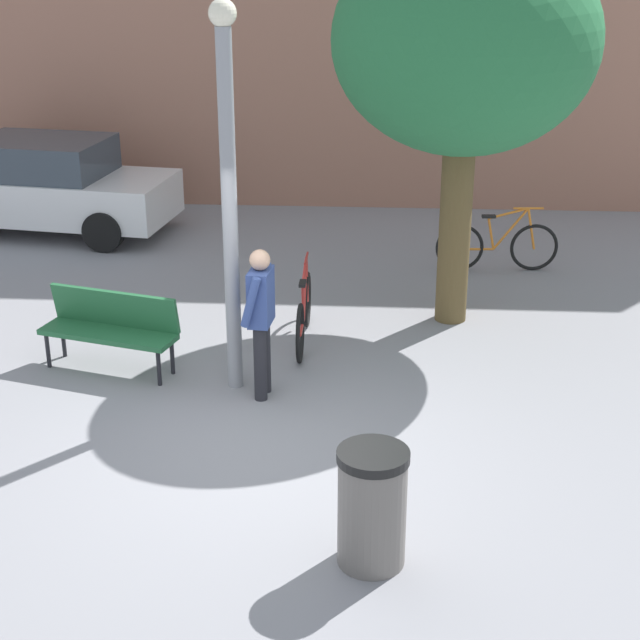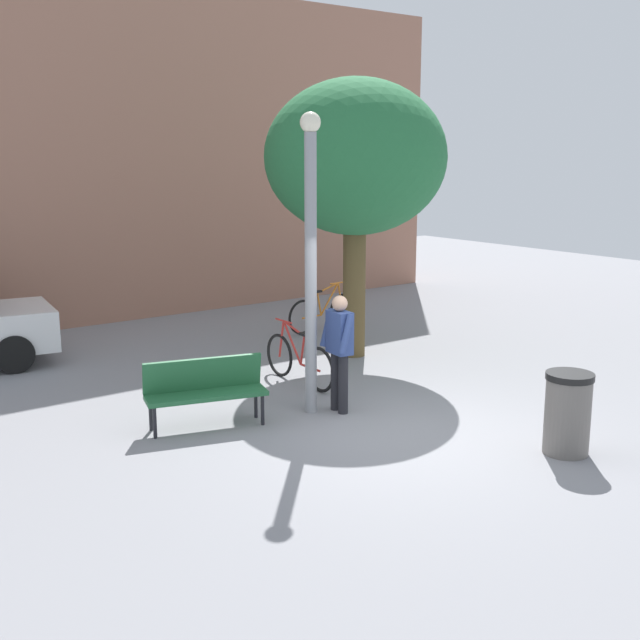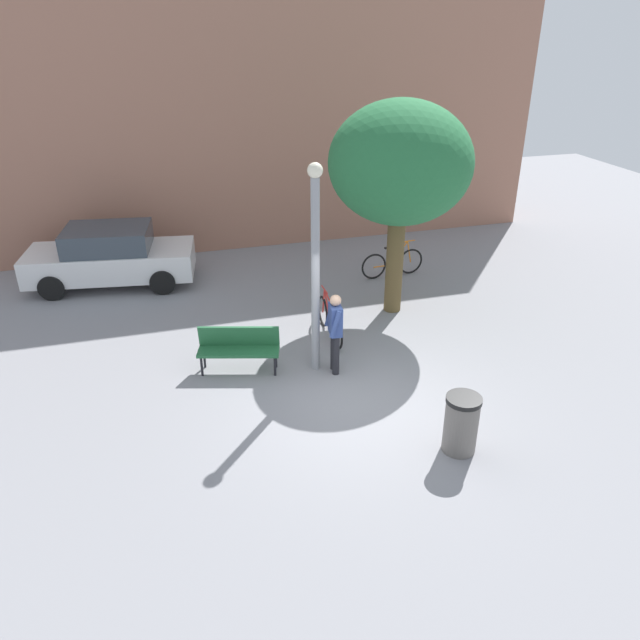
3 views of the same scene
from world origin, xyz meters
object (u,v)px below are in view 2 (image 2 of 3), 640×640
(bicycle_orange, at_px, (323,312))
(trash_bin, at_px, (568,413))
(person_by_lamppost, at_px, (339,345))
(park_bench, at_px, (205,387))
(lamppost, at_px, (311,251))
(plaza_tree, at_px, (355,159))
(bicycle_red, at_px, (299,360))

(bicycle_orange, distance_m, trash_bin, 7.43)
(person_by_lamppost, xyz_separation_m, trash_bin, (1.22, -2.92, -0.45))
(person_by_lamppost, xyz_separation_m, park_bench, (-1.80, 0.60, -0.42))
(lamppost, xyz_separation_m, plaza_tree, (2.51, 2.12, 1.20))
(bicycle_red, bearing_deg, lamppost, -118.30)
(person_by_lamppost, bearing_deg, bicycle_red, 76.90)
(lamppost, bearing_deg, bicycle_orange, 50.94)
(person_by_lamppost, bearing_deg, park_bench, 161.62)
(person_by_lamppost, bearing_deg, bicycle_orange, 55.26)
(lamppost, distance_m, bicycle_orange, 5.59)
(park_bench, bearing_deg, person_by_lamppost, -18.38)
(plaza_tree, height_order, trash_bin, plaza_tree)
(park_bench, relative_size, trash_bin, 1.65)
(plaza_tree, relative_size, trash_bin, 4.80)
(lamppost, height_order, person_by_lamppost, lamppost)
(lamppost, distance_m, trash_bin, 3.93)
(bicycle_red, bearing_deg, park_bench, -158.01)
(lamppost, distance_m, bicycle_red, 2.37)
(trash_bin, bearing_deg, lamppost, 116.30)
(lamppost, relative_size, park_bench, 2.47)
(person_by_lamppost, relative_size, trash_bin, 1.65)
(lamppost, relative_size, bicycle_orange, 2.28)
(person_by_lamppost, xyz_separation_m, bicycle_red, (0.34, 1.46, -0.58))
(park_bench, xyz_separation_m, plaza_tree, (3.99, 1.74, 2.94))
(plaza_tree, distance_m, trash_bin, 6.12)
(plaza_tree, xyz_separation_m, bicycle_orange, (0.80, 1.96, -3.11))
(park_bench, height_order, bicycle_orange, bicycle_orange)
(park_bench, distance_m, bicycle_red, 2.32)
(plaza_tree, bearing_deg, trash_bin, -100.37)
(plaza_tree, bearing_deg, person_by_lamppost, -133.04)
(bicycle_red, xyz_separation_m, trash_bin, (0.88, -4.38, 0.13))
(bicycle_red, bearing_deg, person_by_lamppost, -103.10)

